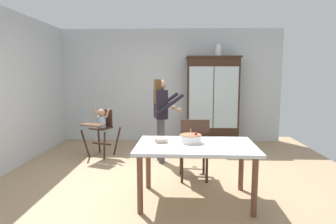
{
  "coord_description": "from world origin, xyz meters",
  "views": [
    {
      "loc": [
        0.22,
        -4.4,
        1.6
      ],
      "look_at": [
        0.03,
        0.7,
        0.95
      ],
      "focal_mm": 30.87,
      "sensor_mm": 36.0,
      "label": 1
    }
  ],
  "objects_px": {
    "adult_person": "(161,110)",
    "dining_chair_far_side": "(194,145)",
    "high_chair_with_toddler": "(101,124)",
    "ceramic_vase": "(218,51)",
    "dining_table": "(196,151)",
    "serving_bowl": "(161,140)",
    "birthday_cake": "(191,139)",
    "china_cabinet": "(212,100)"
  },
  "relations": [
    {
      "from": "adult_person",
      "to": "dining_table",
      "type": "height_order",
      "value": "adult_person"
    },
    {
      "from": "ceramic_vase",
      "to": "high_chair_with_toddler",
      "type": "xyz_separation_m",
      "value": [
        -2.43,
        -1.23,
        -1.5
      ]
    },
    {
      "from": "adult_person",
      "to": "dining_chair_far_side",
      "type": "relative_size",
      "value": 1.59
    },
    {
      "from": "adult_person",
      "to": "birthday_cake",
      "type": "relative_size",
      "value": 5.47
    },
    {
      "from": "adult_person",
      "to": "dining_table",
      "type": "distance_m",
      "value": 1.79
    },
    {
      "from": "ceramic_vase",
      "to": "birthday_cake",
      "type": "height_order",
      "value": "ceramic_vase"
    },
    {
      "from": "dining_chair_far_side",
      "to": "dining_table",
      "type": "bearing_deg",
      "value": 86.31
    },
    {
      "from": "china_cabinet",
      "to": "high_chair_with_toddler",
      "type": "height_order",
      "value": "china_cabinet"
    },
    {
      "from": "serving_bowl",
      "to": "birthday_cake",
      "type": "bearing_deg",
      "value": -2.14
    },
    {
      "from": "adult_person",
      "to": "dining_chair_far_side",
      "type": "xyz_separation_m",
      "value": [
        0.56,
        -0.98,
        -0.41
      ]
    },
    {
      "from": "ceramic_vase",
      "to": "serving_bowl",
      "type": "relative_size",
      "value": 1.5
    },
    {
      "from": "high_chair_with_toddler",
      "to": "serving_bowl",
      "type": "distance_m",
      "value": 2.3
    },
    {
      "from": "china_cabinet",
      "to": "birthday_cake",
      "type": "relative_size",
      "value": 7.27
    },
    {
      "from": "dining_table",
      "to": "serving_bowl",
      "type": "relative_size",
      "value": 8.34
    },
    {
      "from": "china_cabinet",
      "to": "high_chair_with_toddler",
      "type": "xyz_separation_m",
      "value": [
        -2.31,
        -1.23,
        -0.37
      ]
    },
    {
      "from": "high_chair_with_toddler",
      "to": "dining_chair_far_side",
      "type": "distance_m",
      "value": 2.19
    },
    {
      "from": "china_cabinet",
      "to": "high_chair_with_toddler",
      "type": "relative_size",
      "value": 2.14
    },
    {
      "from": "ceramic_vase",
      "to": "birthday_cake",
      "type": "relative_size",
      "value": 0.96
    },
    {
      "from": "dining_table",
      "to": "ceramic_vase",
      "type": "bearing_deg",
      "value": 77.98
    },
    {
      "from": "ceramic_vase",
      "to": "adult_person",
      "type": "relative_size",
      "value": 0.18
    },
    {
      "from": "birthday_cake",
      "to": "high_chair_with_toddler",
      "type": "bearing_deg",
      "value": 131.43
    },
    {
      "from": "dining_table",
      "to": "serving_bowl",
      "type": "xyz_separation_m",
      "value": [
        -0.44,
        0.1,
        0.12
      ]
    },
    {
      "from": "ceramic_vase",
      "to": "dining_chair_far_side",
      "type": "bearing_deg",
      "value": -104.81
    },
    {
      "from": "china_cabinet",
      "to": "adult_person",
      "type": "bearing_deg",
      "value": -125.75
    },
    {
      "from": "serving_bowl",
      "to": "china_cabinet",
      "type": "bearing_deg",
      "value": 72.01
    },
    {
      "from": "high_chair_with_toddler",
      "to": "adult_person",
      "type": "height_order",
      "value": "adult_person"
    },
    {
      "from": "birthday_cake",
      "to": "dining_chair_far_side",
      "type": "xyz_separation_m",
      "value": [
        0.08,
        0.61,
        -0.24
      ]
    },
    {
      "from": "serving_bowl",
      "to": "dining_chair_far_side",
      "type": "relative_size",
      "value": 0.19
    },
    {
      "from": "dining_table",
      "to": "dining_chair_far_side",
      "type": "bearing_deg",
      "value": 88.52
    },
    {
      "from": "ceramic_vase",
      "to": "dining_table",
      "type": "xyz_separation_m",
      "value": [
        -0.69,
        -3.22,
        -1.51
      ]
    },
    {
      "from": "serving_bowl",
      "to": "dining_chair_far_side",
      "type": "height_order",
      "value": "dining_chair_far_side"
    },
    {
      "from": "serving_bowl",
      "to": "dining_table",
      "type": "bearing_deg",
      "value": -12.28
    },
    {
      "from": "ceramic_vase",
      "to": "adult_person",
      "type": "bearing_deg",
      "value": -128.43
    },
    {
      "from": "china_cabinet",
      "to": "serving_bowl",
      "type": "xyz_separation_m",
      "value": [
        -1.01,
        -3.12,
        -0.26
      ]
    },
    {
      "from": "ceramic_vase",
      "to": "adult_person",
      "type": "distance_m",
      "value": 2.3
    },
    {
      "from": "birthday_cake",
      "to": "dining_chair_far_side",
      "type": "distance_m",
      "value": 0.66
    },
    {
      "from": "high_chair_with_toddler",
      "to": "china_cabinet",
      "type": "bearing_deg",
      "value": 48.0
    },
    {
      "from": "high_chair_with_toddler",
      "to": "dining_chair_far_side",
      "type": "relative_size",
      "value": 0.99
    },
    {
      "from": "adult_person",
      "to": "high_chair_with_toddler",
      "type": "bearing_deg",
      "value": 60.83
    },
    {
      "from": "ceramic_vase",
      "to": "dining_table",
      "type": "bearing_deg",
      "value": -102.02
    },
    {
      "from": "ceramic_vase",
      "to": "high_chair_with_toddler",
      "type": "height_order",
      "value": "ceramic_vase"
    },
    {
      "from": "dining_table",
      "to": "dining_chair_far_side",
      "type": "height_order",
      "value": "dining_chair_far_side"
    }
  ]
}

